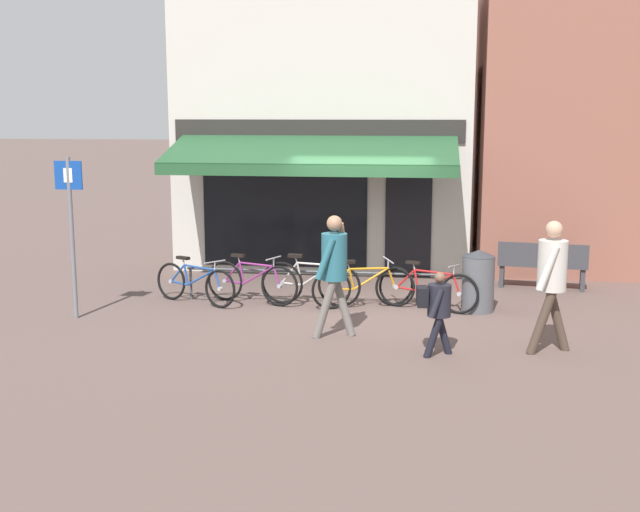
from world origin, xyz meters
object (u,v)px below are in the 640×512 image
at_px(bicycle_blue, 195,283).
at_px(bicycle_red, 427,289).
at_px(bicycle_silver, 310,283).
at_px(bicycle_purple, 252,282).
at_px(bicycle_orange, 363,286).
at_px(pedestrian_child, 437,305).
at_px(parking_sign, 71,221).
at_px(park_bench, 542,264).
at_px(pedestrian_adult, 334,263).
at_px(litter_bin, 478,281).
at_px(pedestrian_second_adult, 552,273).

xyz_separation_m(bicycle_blue, bicycle_red, (3.92, 0.09, 0.00)).
relative_size(bicycle_blue, bicycle_silver, 0.94).
xyz_separation_m(bicycle_purple, bicycle_orange, (1.90, -0.06, -0.01)).
height_order(bicycle_blue, bicycle_red, bicycle_red).
xyz_separation_m(bicycle_orange, pedestrian_child, (1.19, -2.54, 0.34)).
height_order(bicycle_orange, bicycle_red, bicycle_orange).
xyz_separation_m(bicycle_silver, parking_sign, (-3.56, -1.32, 1.16)).
height_order(parking_sign, park_bench, parking_sign).
distance_m(bicycle_silver, pedestrian_adult, 2.05).
xyz_separation_m(litter_bin, parking_sign, (-6.33, -1.31, 1.04)).
bearing_deg(pedestrian_adult, pedestrian_second_adult, -5.78).
bearing_deg(bicycle_purple, pedestrian_second_adult, -9.40).
bearing_deg(bicycle_purple, pedestrian_adult, -32.45).
bearing_deg(pedestrian_child, litter_bin, 67.70).
height_order(pedestrian_adult, pedestrian_second_adult, pedestrian_second_adult).
bearing_deg(parking_sign, bicycle_blue, 37.15).
bearing_deg(bicycle_silver, bicycle_orange, 4.81).
bearing_deg(bicycle_purple, bicycle_silver, 14.04).
relative_size(bicycle_silver, parking_sign, 0.68).
bearing_deg(bicycle_red, bicycle_purple, -161.01).
height_order(bicycle_silver, litter_bin, litter_bin).
bearing_deg(litter_bin, parking_sign, -168.31).
bearing_deg(litter_bin, pedestrian_adult, -139.80).
relative_size(pedestrian_child, litter_bin, 1.13).
distance_m(bicycle_orange, pedestrian_adult, 1.97).
height_order(pedestrian_child, pedestrian_second_adult, pedestrian_second_adult).
bearing_deg(bicycle_red, parking_sign, -146.49).
distance_m(bicycle_purple, litter_bin, 3.79).
xyz_separation_m(bicycle_silver, pedestrian_child, (2.08, -2.56, 0.31)).
height_order(pedestrian_child, parking_sign, parking_sign).
bearing_deg(bicycle_silver, park_bench, 30.88).
bearing_deg(pedestrian_adult, bicycle_orange, 82.58).
bearing_deg(bicycle_silver, pedestrian_adult, -65.12).
xyz_separation_m(pedestrian_child, litter_bin, (0.69, 2.55, -0.19)).
bearing_deg(pedestrian_adult, park_bench, 48.26).
distance_m(pedestrian_adult, litter_bin, 2.87).
relative_size(pedestrian_child, parking_sign, 0.45).
height_order(pedestrian_adult, parking_sign, parking_sign).
bearing_deg(bicycle_blue, bicycle_purple, 34.97).
bearing_deg(pedestrian_child, pedestrian_second_adult, 6.65).
xyz_separation_m(bicycle_silver, litter_bin, (2.77, -0.01, 0.12)).
bearing_deg(bicycle_blue, pedestrian_child, -5.46).
distance_m(pedestrian_second_adult, litter_bin, 2.40).
relative_size(bicycle_orange, parking_sign, 0.66).
relative_size(bicycle_orange, park_bench, 1.02).
height_order(pedestrian_adult, pedestrian_child, pedestrian_adult).
xyz_separation_m(bicycle_blue, pedestrian_child, (4.04, -2.44, 0.35)).
distance_m(bicycle_red, park_bench, 2.82).
bearing_deg(pedestrian_child, bicycle_purple, 132.85).
bearing_deg(pedestrian_second_adult, litter_bin, 108.36).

